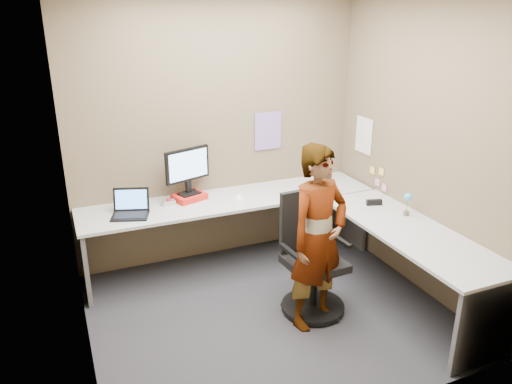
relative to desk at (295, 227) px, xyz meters
name	(u,v)px	position (x,y,z in m)	size (l,w,h in m)	color
ground	(269,312)	(-0.44, -0.39, -0.59)	(3.00, 3.00, 0.00)	#222227
wall_back	(218,131)	(-0.44, 0.91, 0.76)	(3.00, 3.00, 0.00)	brown
wall_right	(423,147)	(1.06, -0.39, 0.76)	(2.70, 2.70, 0.00)	brown
wall_left	(70,192)	(-1.94, -0.39, 0.76)	(2.70, 2.70, 0.00)	brown
desk	(295,227)	(0.00, 0.00, 0.00)	(2.98, 2.58, 0.73)	#B9B9B9
paper_ream	(189,197)	(-0.82, 0.71, 0.17)	(0.30, 0.22, 0.06)	red
monitor	(188,167)	(-0.82, 0.73, 0.47)	(0.47, 0.22, 0.46)	black
laptop	(131,209)	(-1.42, 0.55, 0.20)	(0.39, 0.36, 0.23)	black
trackball_mouse	(169,202)	(-1.04, 0.66, 0.17)	(0.12, 0.08, 0.07)	#B7B7BC
origami	(239,196)	(-0.35, 0.55, 0.17)	(0.10, 0.10, 0.06)	white
stapler	(374,202)	(0.79, -0.12, 0.17)	(0.15, 0.04, 0.06)	black
flower	(408,201)	(0.91, -0.44, 0.28)	(0.07, 0.07, 0.22)	brown
calendar_purple	(268,131)	(0.11, 0.90, 0.71)	(0.30, 0.01, 0.40)	#846BB7
calendar_white	(364,135)	(1.05, 0.51, 0.66)	(0.01, 0.28, 0.38)	white
sticky_note_a	(381,172)	(1.05, 0.16, 0.36)	(0.01, 0.07, 0.07)	#F2E059
sticky_note_b	(377,182)	(1.05, 0.21, 0.23)	(0.01, 0.07, 0.07)	pink
sticky_note_c	(384,188)	(1.05, 0.09, 0.21)	(0.01, 0.07, 0.07)	pink
sticky_note_d	(372,170)	(1.05, 0.31, 0.33)	(0.01, 0.07, 0.07)	#F2E059
office_chair	(311,264)	(-0.07, -0.44, -0.16)	(0.56, 0.56, 1.05)	black
person	(318,238)	(-0.13, -0.64, 0.19)	(0.57, 0.37, 1.56)	#999399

